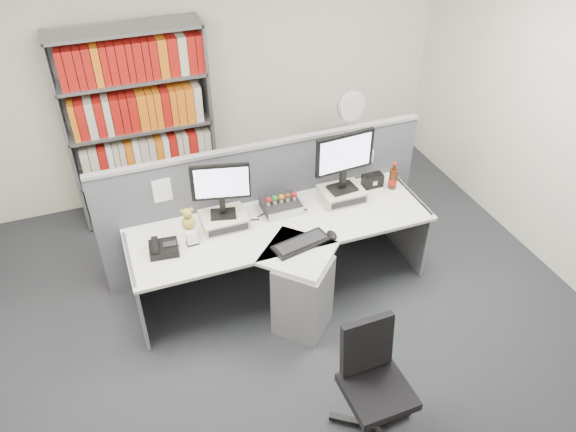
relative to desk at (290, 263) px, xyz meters
name	(u,v)px	position (x,y,z in m)	size (l,w,h in m)	color
ground	(316,350)	(0.00, -0.60, -0.46)	(5.50, 5.50, 0.00)	#31333A
room_shell	(324,163)	(0.00, -0.60, 1.33)	(5.04, 5.54, 2.72)	white
partition	(266,203)	(0.00, 0.65, 0.19)	(3.00, 0.08, 1.27)	#54555F
desk	(290,263)	(0.00, 0.00, 0.00)	(2.60, 1.20, 0.72)	silver
monitor_riser_left	(224,220)	(-0.46, 0.38, 0.31)	(0.38, 0.31, 0.10)	beige
monitor_riser_right	(342,194)	(0.64, 0.38, 0.31)	(0.38, 0.31, 0.10)	beige
monitor_left	(221,186)	(-0.46, 0.38, 0.66)	(0.48, 0.20, 0.49)	black
monitor_right	(344,157)	(0.64, 0.38, 0.70)	(0.55, 0.19, 0.56)	black
desktop_pc	(281,205)	(0.07, 0.42, 0.31)	(0.32, 0.29, 0.08)	black
figurines	(281,198)	(0.07, 0.40, 0.40)	(0.29, 0.05, 0.09)	beige
keyboard	(301,243)	(0.06, -0.10, 0.28)	(0.51, 0.28, 0.03)	black
mouse	(332,235)	(0.33, -0.10, 0.29)	(0.08, 0.12, 0.05)	black
desk_phone	(163,248)	(-1.01, 0.21, 0.30)	(0.25, 0.23, 0.10)	black
desk_calendar	(192,239)	(-0.77, 0.22, 0.32)	(0.10, 0.08, 0.12)	black
plush_toy	(188,220)	(-0.77, 0.30, 0.45)	(0.12, 0.12, 0.20)	#A99238
speaker	(372,180)	(0.99, 0.47, 0.33)	(0.19, 0.10, 0.12)	black
cola_bottle	(393,179)	(1.15, 0.38, 0.36)	(0.08, 0.08, 0.27)	#3F190A
shelving_unit	(141,130)	(-0.90, 1.85, 0.52)	(1.41, 0.40, 2.00)	gray
filing_cabinet	(347,166)	(1.20, 1.40, -0.11)	(0.45, 0.61, 0.70)	gray
desk_fan	(351,109)	(1.20, 1.40, 0.59)	(0.32, 0.19, 0.55)	white
office_chair	(373,379)	(0.10, -1.32, 0.03)	(0.58, 0.60, 0.91)	silver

